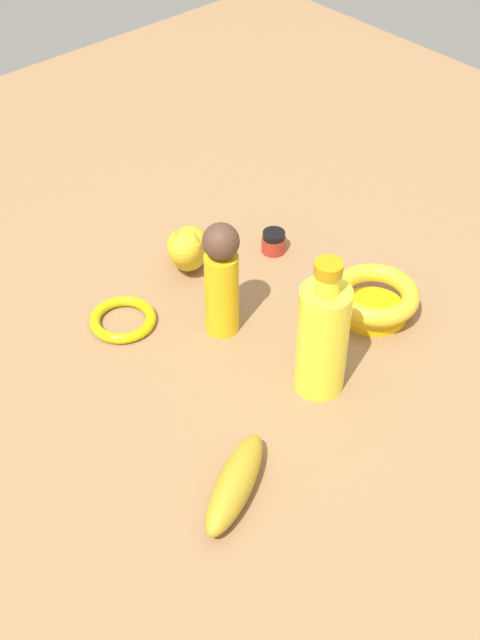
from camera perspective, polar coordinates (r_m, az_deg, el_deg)
The scene contains 8 objects.
ground at distance 1.25m, azimuth 0.00°, elevation -1.45°, with size 2.00×2.00×0.00m, color #936D47.
bangle at distance 1.29m, azimuth -7.91°, elevation 0.04°, with size 0.10×0.10×0.02m, color #C4B40C.
bottle_tall at distance 1.13m, azimuth 5.59°, elevation -1.10°, with size 0.07×0.07×0.22m.
banana at distance 1.05m, azimuth -0.34°, elevation -10.97°, with size 0.16×0.04×0.04m, color #B89022.
cat_figurine at distance 1.36m, azimuth -3.53°, elevation 4.92°, with size 0.11×0.11×0.10m.
nail_polish_jar at distance 1.41m, azimuth 2.29°, elevation 5.30°, with size 0.04×0.04×0.04m.
bowl at distance 1.29m, azimuth 9.08°, elevation 1.51°, with size 0.13×0.13×0.05m.
person_figure_adult at distance 1.21m, azimuth -1.23°, elevation 2.85°, with size 0.05×0.05×0.19m.
Camera 1 is at (0.60, 0.68, 0.87)m, focal length 47.44 mm.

